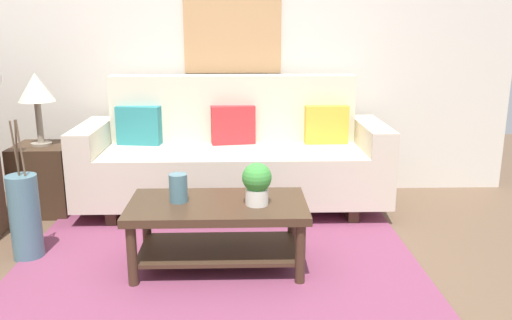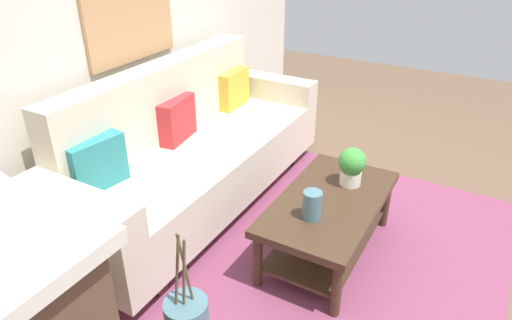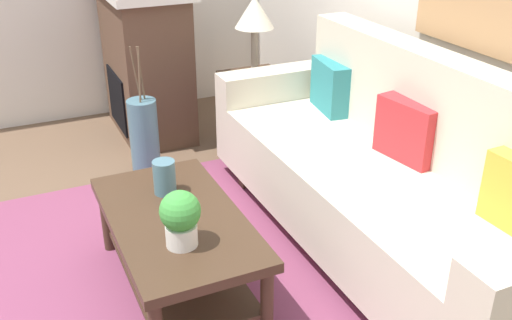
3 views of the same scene
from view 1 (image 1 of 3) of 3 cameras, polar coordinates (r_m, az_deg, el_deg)
The scene contains 17 objects.
ground_plane at distance 3.01m, azimuth -4.51°, elevation -15.59°, with size 9.18×9.18×0.00m, color brown.
wall_back at distance 4.80m, azimuth -3.61°, elevation 12.57°, with size 5.18×0.10×2.70m, color silver.
area_rug at distance 3.45m, azimuth -4.12°, elevation -11.34°, with size 2.58×2.18×0.01m, color #843D5B.
couch at distance 4.39m, azimuth -2.46°, elevation 0.29°, with size 2.46×0.84×1.08m.
throw_pillow_teal at distance 4.54m, azimuth -12.41°, elevation 3.63°, with size 0.36×0.12×0.32m, color teal.
throw_pillow_crimson at distance 4.46m, azimuth -2.47°, elevation 3.77°, with size 0.36×0.12×0.32m, color red.
throw_pillow_mustard at distance 4.52m, azimuth 7.51°, elevation 3.80°, with size 0.36×0.12×0.32m, color gold.
coffee_table at distance 3.35m, azimuth -4.10°, elevation -6.42°, with size 1.10×0.60×0.43m.
tabletop_vase at distance 3.32m, azimuth -8.31°, elevation -2.98°, with size 0.11×0.11×0.18m, color slate.
potted_plant_tabletop at distance 3.22m, azimuth 0.09°, elevation -2.41°, with size 0.18×0.18×0.26m.
side_table at distance 4.65m, azimuth -21.63°, elevation -1.87°, with size 0.44×0.44×0.56m, color #422D1E.
table_lamp at distance 4.51m, azimuth -22.47°, elevation 6.87°, with size 0.28×0.28×0.57m.
floor_vase at distance 3.78m, azimuth -23.46°, elevation -5.64°, with size 0.19×0.19×0.56m, color slate.
floor_vase_branch_a at distance 3.65m, azimuth -23.88°, elevation 1.19°, with size 0.01×0.01×0.36m, color brown.
floor_vase_branch_b at distance 3.68m, azimuth -24.22°, elevation 1.24°, with size 0.01×0.01×0.36m, color brown.
floor_vase_branch_c at distance 3.65m, azimuth -24.42°, elevation 1.12°, with size 0.01×0.01×0.36m, color brown.
framed_painting at distance 4.72m, azimuth -2.53°, elevation 14.01°, with size 0.84×0.03×0.78m, color tan.
Camera 1 is at (0.15, -2.60, 1.50)m, focal length 37.40 mm.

